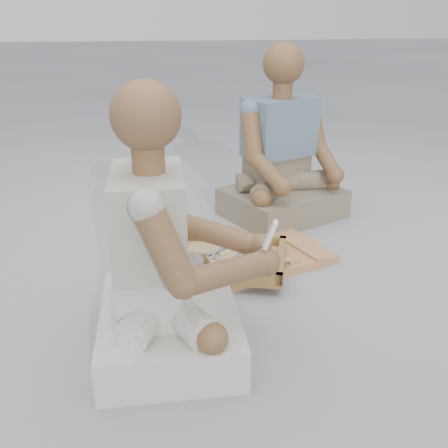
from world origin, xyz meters
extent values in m
plane|color=#999A9E|center=(0.00, 0.00, 0.00)|extent=(60.00, 60.00, 0.00)
cube|color=#AD7242|center=(0.20, 0.39, 0.02)|extent=(0.67, 0.54, 0.04)
cube|color=brown|center=(0.00, 0.32, 0.05)|extent=(0.62, 0.56, 0.02)
cube|color=brown|center=(0.07, 0.49, 0.08)|extent=(0.48, 0.21, 0.05)
cube|color=brown|center=(-0.07, 0.14, 0.08)|extent=(0.48, 0.21, 0.05)
cube|color=brown|center=(0.23, 0.23, 0.08)|extent=(0.18, 0.39, 0.05)
cube|color=brown|center=(-0.22, 0.41, 0.08)|extent=(0.18, 0.39, 0.05)
cube|color=tan|center=(0.00, 0.32, 0.06)|extent=(0.54, 0.49, 0.01)
cube|color=silver|center=(-0.01, 0.41, 0.07)|extent=(0.12, 0.11, 0.00)
cylinder|color=#A67F57|center=(0.07, 0.49, 0.07)|extent=(0.07, 0.06, 0.02)
cube|color=silver|center=(0.12, 0.25, 0.07)|extent=(0.15, 0.02, 0.00)
cylinder|color=#A67F57|center=(0.23, 0.24, 0.07)|extent=(0.07, 0.03, 0.02)
cube|color=silver|center=(-0.10, 0.25, 0.07)|extent=(0.15, 0.06, 0.00)
cylinder|color=#A67F57|center=(0.01, 0.22, 0.07)|extent=(0.07, 0.04, 0.02)
cube|color=silver|center=(-0.02, 0.41, 0.07)|extent=(0.13, 0.09, 0.00)
cylinder|color=#A67F57|center=(0.07, 0.47, 0.07)|extent=(0.07, 0.06, 0.02)
cube|color=silver|center=(-0.05, 0.39, 0.07)|extent=(0.15, 0.03, 0.00)
cylinder|color=#A67F57|center=(0.05, 0.41, 0.07)|extent=(0.07, 0.03, 0.02)
cube|color=silver|center=(-0.10, 0.32, 0.07)|extent=(0.14, 0.08, 0.00)
cylinder|color=#A67F57|center=(0.00, 0.37, 0.07)|extent=(0.07, 0.05, 0.02)
cube|color=silver|center=(0.07, 0.33, 0.08)|extent=(0.11, 0.12, 0.00)
cylinder|color=#A67F57|center=(0.14, 0.42, 0.08)|extent=(0.06, 0.07, 0.02)
cube|color=silver|center=(-0.02, 0.28, 0.08)|extent=(0.11, 0.12, 0.00)
cylinder|color=#A67F57|center=(0.06, 0.20, 0.08)|extent=(0.06, 0.07, 0.02)
cube|color=tan|center=(-0.30, 0.52, 0.00)|extent=(0.02, 0.02, 0.00)
cube|color=tan|center=(-0.13, 0.63, 0.00)|extent=(0.02, 0.02, 0.00)
cube|color=tan|center=(-0.29, 0.27, 0.00)|extent=(0.02, 0.02, 0.00)
cube|color=tan|center=(0.03, 0.35, 0.00)|extent=(0.02, 0.02, 0.00)
cube|color=tan|center=(-0.24, 0.04, 0.00)|extent=(0.02, 0.02, 0.00)
cube|color=tan|center=(-0.10, 0.62, 0.00)|extent=(0.02, 0.02, 0.00)
cube|color=tan|center=(-0.02, 0.59, 0.00)|extent=(0.02, 0.02, 0.00)
cube|color=tan|center=(-0.34, 0.16, 0.00)|extent=(0.02, 0.02, 0.00)
cube|color=silver|center=(-0.32, -0.18, 0.08)|extent=(0.51, 0.62, 0.15)
cube|color=silver|center=(-0.38, -0.17, 0.24)|extent=(0.23, 0.34, 0.18)
cube|color=#B7B4A2|center=(-0.37, -0.17, 0.48)|extent=(0.25, 0.38, 0.30)
sphere|color=brown|center=(-0.36, -0.17, 0.80)|extent=(0.21, 0.21, 0.21)
sphere|color=brown|center=(0.00, -0.14, 0.33)|extent=(0.09, 0.09, 0.09)
sphere|color=brown|center=(-0.01, -0.26, 0.33)|extent=(0.09, 0.09, 0.09)
cube|color=gray|center=(0.48, 0.94, 0.08)|extent=(0.75, 0.68, 0.16)
cube|color=gray|center=(0.45, 1.00, 0.26)|extent=(0.39, 0.32, 0.19)
cube|color=slate|center=(0.46, 0.99, 0.51)|extent=(0.44, 0.36, 0.32)
sphere|color=brown|center=(0.46, 0.98, 0.85)|extent=(0.22, 0.22, 0.22)
sphere|color=brown|center=(0.73, 0.81, 0.27)|extent=(0.10, 0.10, 0.10)
sphere|color=brown|center=(0.37, 0.67, 0.27)|extent=(0.10, 0.10, 0.10)
cube|color=white|center=(0.00, -0.26, 0.43)|extent=(0.06, 0.05, 0.10)
cube|color=black|center=(0.00, -0.26, 0.44)|extent=(0.02, 0.03, 0.03)
camera|label=1|loc=(-0.47, -1.65, 1.06)|focal=40.00mm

